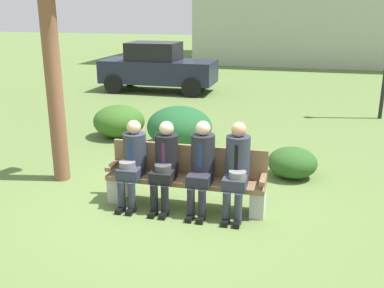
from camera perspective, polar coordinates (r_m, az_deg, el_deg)
The scene contains 10 objects.
ground_plane at distance 6.89m, azimuth -2.79°, elevation -7.24°, with size 80.00×80.00×0.00m, color #5B743B.
park_bench at distance 6.58m, azimuth -0.73°, elevation -4.29°, with size 2.34×0.44×0.90m.
seated_man_leftmost at distance 6.60m, azimuth -7.63°, elevation -1.88°, with size 0.34×0.72×1.27m.
seated_man_centerleft at distance 6.44m, azimuth -3.48°, elevation -2.19°, with size 0.34×0.72×1.28m.
seated_man_centerright at distance 6.30m, azimuth 1.23°, elevation -2.37°, with size 0.34×0.72×1.32m.
seated_man_rightmost at distance 6.21m, azimuth 5.76°, elevation -2.73°, with size 0.34×0.72×1.34m.
shrub_near_bench at distance 10.19m, azimuth -9.32°, elevation 2.88°, with size 1.17×1.07×0.73m, color #346220.
shrub_mid_lawn at distance 7.89m, azimuth 12.73°, elevation -2.34°, with size 0.85×0.78×0.53m, color #2A5420.
shrub_far_lawn at distance 9.34m, azimuth -1.63°, elevation 2.21°, with size 1.37×1.26×0.86m, color #1E552A.
parked_car_near at distance 15.60m, azimuth -4.42°, elevation 9.77°, with size 3.91×1.71×1.68m.
Camera 1 is at (1.88, -5.98, 2.85)m, focal length 41.66 mm.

